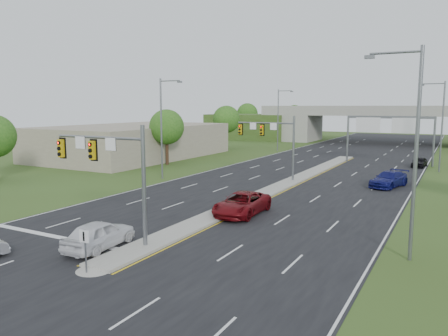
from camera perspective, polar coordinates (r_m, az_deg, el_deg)
ground at (r=25.73m, az=-10.21°, el=-10.21°), size 240.00×240.00×0.00m
road at (r=56.74m, az=12.32°, el=-0.22°), size 24.00×160.00×0.02m
median at (r=45.44m, az=8.13°, el=-2.03°), size 2.00×54.00×0.16m
median_nose at (r=22.90m, az=-16.60°, el=-12.50°), size 2.00×2.00×0.16m
lane_markings at (r=51.16m, az=9.79°, el=-1.02°), size 23.72×160.00×0.01m
signal_mast_near at (r=26.09m, az=-14.47°, el=0.57°), size 6.62×0.60×7.00m
signal_mast_far at (r=47.47m, az=6.48°, el=4.06°), size 6.62×0.60×7.00m
keep_right_sign at (r=22.10m, az=-17.72°, el=-9.43°), size 0.60×0.13×2.20m
sign_gantry at (r=64.59m, az=20.66°, el=5.10°), size 11.58×0.44×6.67m
overpass at (r=100.31m, az=19.56°, el=5.07°), size 80.00×14.00×8.10m
lightpole_l_mid at (r=48.45m, az=-8.00°, el=5.74°), size 2.85×0.25×11.00m
lightpole_l_far at (r=79.40m, az=7.20°, el=6.64°), size 2.85×0.25×11.00m
lightpole_r_near at (r=24.19m, az=23.38°, el=2.88°), size 2.85×0.25×11.00m
lightpole_r_far at (r=59.10m, az=26.43°, el=5.39°), size 2.85×0.25×11.00m
tree_l_near at (r=60.51m, az=-7.50°, el=5.33°), size 4.80×4.80×7.60m
tree_l_mid at (r=83.88m, az=0.32°, el=6.37°), size 5.20×5.20×8.12m
tree_back_a at (r=125.01m, az=3.07°, el=7.08°), size 6.00×6.00×8.85m
tree_back_b at (r=119.71m, az=9.18°, el=6.79°), size 5.60×5.60×8.32m
commercial_building at (r=70.76m, az=-11.68°, el=3.45°), size 18.00×30.00×5.00m
car_white at (r=25.93m, az=-15.96°, el=-8.32°), size 2.28×4.91×1.63m
car_far_a at (r=32.51m, az=2.36°, el=-4.68°), size 2.85×5.97×1.64m
car_far_b at (r=46.47m, az=20.72°, el=-1.38°), size 3.60×5.78×1.56m
car_far_c at (r=63.22m, az=24.17°, el=0.71°), size 2.02×4.05×1.33m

